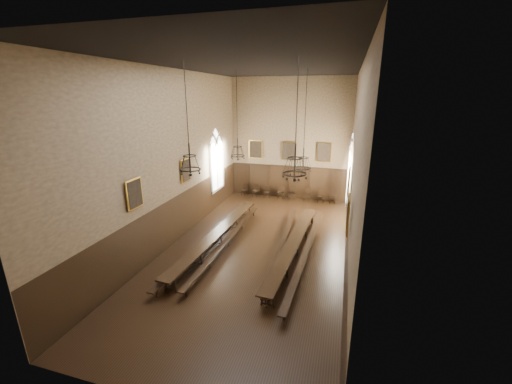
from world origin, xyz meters
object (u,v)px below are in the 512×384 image
at_px(table_left, 218,238).
at_px(chandelier_front_left, 190,163).
at_px(bench_right_inner, 283,245).
at_px(chandelier_front_right, 295,167).
at_px(chair_6, 321,199).
at_px(chair_7, 332,199).
at_px(bench_left_inner, 228,241).
at_px(chair_1, 256,193).
at_px(bench_left_outer, 208,239).
at_px(table_right, 293,248).
at_px(chandelier_back_right, 303,162).
at_px(chandelier_back_left, 238,150).
at_px(chair_0, 244,192).
at_px(chair_4, 292,195).
at_px(chair_3, 281,195).
at_px(chair_2, 267,194).
at_px(chair_5, 307,197).
at_px(bench_right_outer, 306,252).

height_order(table_left, chandelier_front_left, chandelier_front_left).
xyz_separation_m(bench_right_inner, chandelier_front_right, (0.95, -3.11, 4.87)).
height_order(chair_6, chair_7, chair_7).
height_order(bench_left_inner, chair_6, chair_6).
distance_m(chair_1, chair_7, 5.95).
distance_m(bench_right_inner, chair_7, 8.50).
bearing_deg(chair_1, table_left, -68.17).
bearing_deg(chair_1, bench_right_inner, -45.76).
xyz_separation_m(table_left, bench_left_outer, (-0.54, -0.06, -0.08)).
distance_m(table_right, chair_7, 8.75).
xyz_separation_m(chair_6, chandelier_back_right, (-0.67, -5.87, 3.90)).
bearing_deg(bench_left_inner, chandelier_back_right, 38.73).
relative_size(chair_6, chandelier_back_left, 0.21).
relative_size(bench_left_outer, chandelier_front_right, 2.45).
distance_m(chair_0, chair_7, 6.89).
bearing_deg(chair_4, chandelier_front_right, -81.00).
xyz_separation_m(chair_0, chair_7, (6.89, -0.01, 0.03)).
distance_m(table_left, chair_3, 8.90).
bearing_deg(chair_7, chair_3, 174.52).
relative_size(table_right, chair_3, 9.41).
bearing_deg(table_right, bench_left_inner, -179.47).
height_order(table_left, table_right, table_left).
xyz_separation_m(chair_0, chair_2, (1.89, -0.03, 0.01)).
relative_size(table_left, chair_6, 9.91).
height_order(table_right, chair_2, chair_2).
bearing_deg(chair_2, table_left, -87.36).
xyz_separation_m(bench_left_inner, chandelier_front_left, (-0.57, -2.59, 4.75)).
xyz_separation_m(bench_right_inner, chair_6, (1.23, 8.21, 0.02)).
bearing_deg(chair_4, chandelier_back_right, -76.28).
xyz_separation_m(chair_6, chandelier_front_right, (-0.28, -11.31, 4.85)).
relative_size(chair_0, chandelier_back_right, 0.17).
distance_m(chair_3, chair_4, 0.86).
bearing_deg(chair_4, bench_right_inner, -83.88).
relative_size(bench_right_inner, chair_7, 9.59).
relative_size(bench_right_inner, chair_0, 10.69).
bearing_deg(chair_7, table_left, -127.21).
height_order(chair_2, chair_3, chair_3).
distance_m(chair_3, chair_5, 2.01).
bearing_deg(chair_2, chair_0, -174.79).
xyz_separation_m(chair_5, chandelier_front_left, (-3.61, -11.33, 4.73)).
bearing_deg(bench_right_outer, chair_0, 124.88).
xyz_separation_m(table_left, chair_6, (4.69, 8.65, -0.08)).
distance_m(bench_left_outer, bench_right_inner, 4.03).
height_order(chandelier_back_left, chandelier_back_right, same).
bearing_deg(bench_left_outer, bench_right_inner, 7.18).
bearing_deg(bench_left_inner, chair_4, 77.80).
bearing_deg(table_left, chair_4, 74.20).
bearing_deg(chair_4, chandelier_back_left, -111.51).
relative_size(table_right, chair_0, 10.50).
bearing_deg(table_right, bench_right_outer, -7.04).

